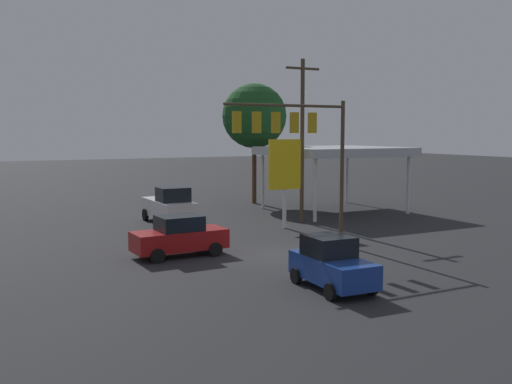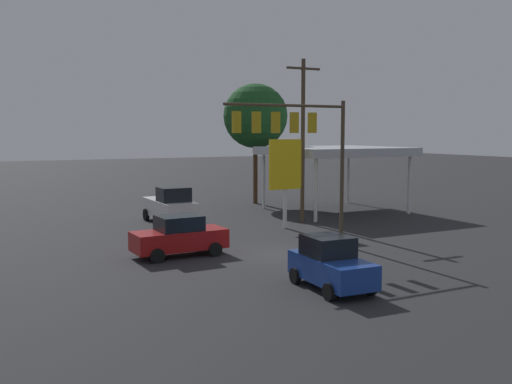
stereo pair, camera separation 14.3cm
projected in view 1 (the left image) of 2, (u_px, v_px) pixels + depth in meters
name	position (u px, v px, depth m)	size (l,w,h in m)	color
ground_plane	(275.00, 254.00, 27.42)	(200.00, 200.00, 0.00)	#262628
traffic_signal_assembly	(296.00, 135.00, 27.70)	(6.70, 0.43, 7.41)	#473828
utility_pole	(302.00, 137.00, 36.45)	(2.40, 0.26, 10.43)	#473828
gas_station_canopy	(333.00, 152.00, 41.82)	(9.10, 8.53, 4.73)	#B2B7BC
price_sign	(285.00, 168.00, 34.37)	(2.11, 0.27, 5.40)	silver
hatchback_crossing	(332.00, 264.00, 21.25)	(2.08, 3.87, 1.97)	navy
pickup_parked	(169.00, 206.00, 36.35)	(2.32, 5.23, 2.40)	silver
sedan_far	(179.00, 236.00, 26.85)	(4.48, 2.22, 1.93)	maroon
street_tree	(254.00, 116.00, 46.09)	(5.21, 5.21, 9.74)	#4C331E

